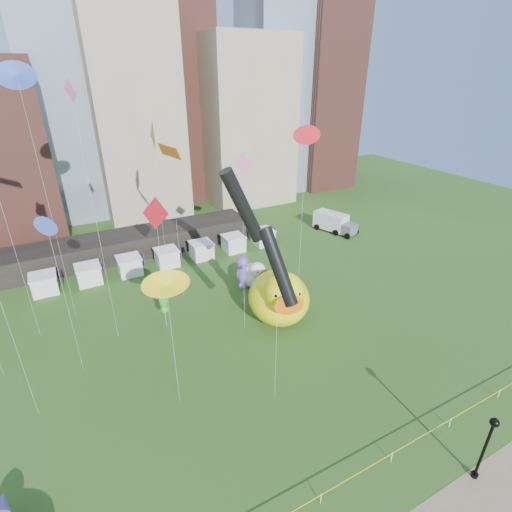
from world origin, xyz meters
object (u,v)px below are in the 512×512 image
lamppost (487,442)px  box_truck (334,222)px  small_duck (252,274)px  big_duck (280,296)px  seahorse_purple (243,270)px  seahorse_green (163,295)px

lamppost → box_truck: (18.78, 38.49, -1.80)m
small_duck → lamppost: 29.19m
big_duck → box_truck: size_ratio=1.28×
seahorse_purple → box_truck: (22.94, 12.54, -2.77)m
seahorse_green → box_truck: bearing=37.5°
big_duck → lamppost: big_duck is taller
small_duck → seahorse_green: (-11.89, -3.32, 2.24)m
big_duck → small_duck: 8.26m
big_duck → lamppost: (2.32, -21.05, 0.24)m
big_duck → lamppost: 21.18m
big_duck → small_duck: size_ratio=1.99×
big_duck → seahorse_green: bearing=176.1°
small_duck → seahorse_purple: bearing=-143.3°
seahorse_purple → box_truck: bearing=46.9°
small_duck → seahorse_purple: (-2.84, -3.17, 2.71)m
seahorse_green → seahorse_purple: size_ratio=0.89×
seahorse_green → big_duck: bearing=-7.7°
lamppost → box_truck: lamppost is taller
small_duck → lamppost: (1.32, -29.11, 1.74)m
seahorse_green → lamppost: 28.99m
small_duck → box_truck: bearing=13.6°
big_duck → box_truck: big_duck is taller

